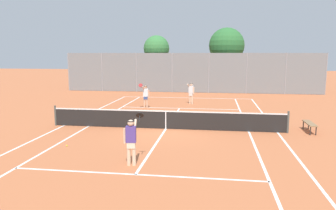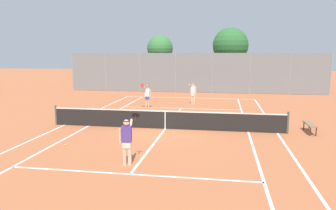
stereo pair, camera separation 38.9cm
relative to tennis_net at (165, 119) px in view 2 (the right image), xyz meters
The scene contains 13 objects.
ground_plane 0.51m from the tennis_net, ahead, with size 120.00×120.00×0.00m, color #BC663D.
court_line_markings 0.51m from the tennis_net, ahead, with size 11.10×23.90×0.01m.
tennis_net is the anchor object (origin of this frame).
player_near_side 5.58m from the tennis_net, 93.56° to the right, with size 0.60×0.79×1.77m.
player_far_left 6.62m from the tennis_net, 110.98° to the left, with size 0.64×0.75×1.77m.
player_far_right 8.56m from the tennis_net, 85.68° to the left, with size 0.54×0.46×1.60m.
loose_tennis_ball_0 6.01m from the tennis_net, 132.47° to the left, with size 0.07×0.07×0.07m, color #D1DB33.
loose_tennis_ball_1 5.18m from the tennis_net, 134.02° to the right, with size 0.07×0.07×0.07m, color #D1DB33.
loose_tennis_ball_4 1.86m from the tennis_net, 153.33° to the right, with size 0.07×0.07×0.07m, color #D1DB33.
courtside_bench 7.06m from the tennis_net, ahead, with size 0.36×1.50×0.47m.
back_fence 15.90m from the tennis_net, 90.00° to the left, with size 25.12×0.08×3.86m.
tree_behind_left 18.79m from the tennis_net, 101.86° to the left, with size 2.69×2.69×5.66m.
tree_behind_right 20.56m from the tennis_net, 80.10° to the left, with size 3.75×3.75×6.51m.
Camera 2 is at (2.83, -16.01, 3.81)m, focal length 35.00 mm.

